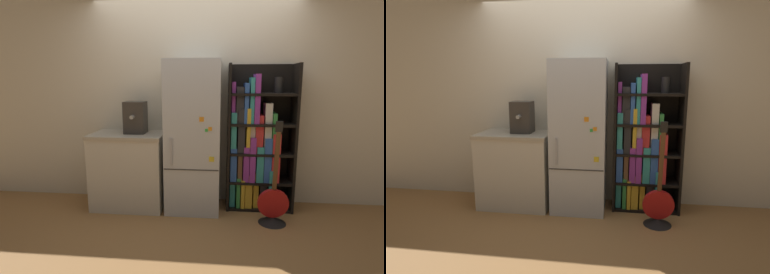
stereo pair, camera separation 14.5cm
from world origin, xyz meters
The scene contains 7 objects.
ground_plane centered at (0.00, 0.00, 0.00)m, with size 16.00×16.00×0.00m, color #A87542.
wall_back centered at (0.00, 0.47, 1.30)m, with size 8.00×0.05×2.60m.
refrigerator centered at (0.00, 0.16, 0.89)m, with size 0.63×0.60×1.78m.
bookshelf centered at (0.74, 0.28, 0.76)m, with size 0.78×0.37×1.73m.
kitchen_counter centered at (-0.79, 0.16, 0.46)m, with size 0.88×0.59×0.92m.
espresso_machine centered at (-0.70, 0.19, 1.11)m, with size 0.25×0.28×0.38m.
guitar centered at (0.90, -0.17, 0.17)m, with size 0.34×0.30×1.15m.
Camera 1 is at (0.33, -3.30, 1.54)m, focal length 28.00 mm.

